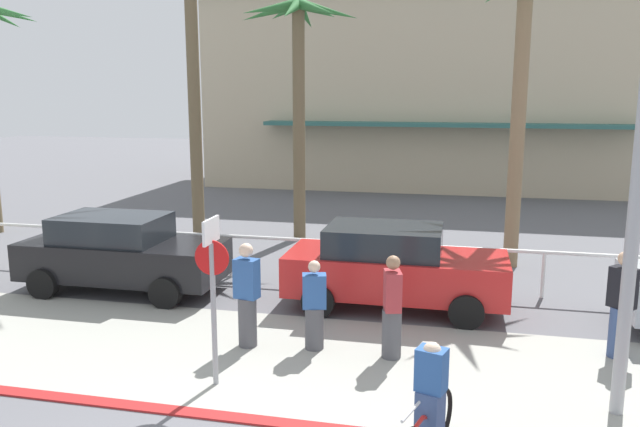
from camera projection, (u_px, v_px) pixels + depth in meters
name	position (u px, v px, depth m)	size (l,w,h in m)	color
ground_plane	(340.00, 266.00, 16.08)	(80.00, 80.00, 0.00)	#5B5B60
sidewalk_strip	(274.00, 358.00, 10.52)	(44.00, 4.00, 0.02)	#9E9E93
curb_paint	(231.00, 417.00, 8.60)	(44.00, 0.24, 0.03)	maroon
building_backdrop	(448.00, 86.00, 30.09)	(22.17, 9.42, 9.12)	#BCAD8E
rail_fence	(328.00, 248.00, 14.48)	(23.53, 0.08, 1.04)	white
stop_sign_bike_lane	(213.00, 278.00, 9.27)	(0.52, 0.56, 2.56)	gray
palm_tree_2	(298.00, 57.00, 18.16)	(3.45, 3.21, 6.93)	brown
palm_tree_3	(521.00, 39.00, 15.05)	(3.22, 3.42, 7.17)	#846B4C
car_black_1	(121.00, 252.00, 13.97)	(4.40, 2.02, 1.69)	black
car_red_2	(393.00, 266.00, 12.86)	(4.40, 2.02, 1.69)	red
cyclist_red_0	(429.00, 405.00, 7.53)	(0.61, 1.75, 1.50)	black
pedestrian_0	(247.00, 299.00, 10.86)	(0.44, 0.37, 1.84)	#4C4C51
pedestrian_1	(314.00, 309.00, 10.77)	(0.45, 0.39, 1.57)	#4C4C51
pedestrian_2	(392.00, 311.00, 10.39)	(0.39, 0.45, 1.76)	#4C4C51
pedestrian_3	(621.00, 309.00, 10.41)	(0.47, 0.46, 1.82)	#384C7A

